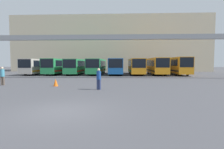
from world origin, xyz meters
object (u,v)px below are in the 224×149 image
Objects in this scene: bus_slot_1 at (59,65)px; bus_slot_2 at (77,66)px; bus_slot_6 at (156,65)px; pedestrian_near_right at (2,76)px; bus_slot_3 at (97,66)px; bus_slot_7 at (176,65)px; bus_slot_4 at (116,66)px; bus_slot_0 at (38,66)px; pedestrian_mid_left at (99,78)px; traffic_cone at (56,82)px; bus_slot_5 at (136,66)px.

bus_slot_2 is (3.89, -0.96, -0.04)m from bus_slot_1.
pedestrian_near_right is (-18.77, -17.34, -0.86)m from bus_slot_6.
bus_slot_2 is at bearing 71.74° from pedestrian_near_right.
bus_slot_7 is at bearing -3.13° from bus_slot_3.
bus_slot_4 is at bearing 175.12° from bus_slot_6.
bus_slot_3 is 15.59m from bus_slot_7.
bus_slot_2 reaches higher than pedestrian_near_right.
bus_slot_4 is at bearing 2.74° from bus_slot_0.
pedestrian_near_right is at bearing 173.13° from pedestrian_mid_left.
bus_slot_0 is 20.49m from traffic_cone.
bus_slot_2 is at bearing 0.87° from bus_slot_0.
bus_slot_3 is (7.78, 0.06, -0.02)m from bus_slot_1.
bus_slot_0 is at bearing -174.44° from bus_slot_3.
bus_slot_7 reaches higher than traffic_cone.
bus_slot_0 is at bearing -177.26° from bus_slot_4.
bus_slot_5 is at bearing 1.19° from bus_slot_4.
bus_slot_5 is (15.56, -0.25, 0.00)m from bus_slot_1.
bus_slot_5 is 20.84m from traffic_cone.
bus_slot_0 reaches higher than bus_slot_2.
bus_slot_2 reaches higher than pedestrian_mid_left.
bus_slot_2 is (7.78, 0.12, -0.01)m from bus_slot_0.
bus_slot_6 is at bearing -10.84° from bus_slot_5.
bus_slot_1 is at bearing 178.07° from bus_slot_7.
traffic_cone is (-13.21, -17.84, -1.46)m from bus_slot_6.
pedestrian_mid_left is (-1.04, -20.49, -0.81)m from bus_slot_4.
bus_slot_6 reaches higher than bus_slot_4.
bus_slot_6 reaches higher than bus_slot_3.
pedestrian_near_right is at bearing -87.86° from bus_slot_1.
bus_slot_1 reaches higher than traffic_cone.
bus_slot_2 is 20.99m from pedestrian_mid_left.
bus_slot_2 reaches higher than traffic_cone.
bus_slot_6 reaches higher than traffic_cone.
bus_slot_4 is 3.89m from bus_slot_5.
bus_slot_2 is 4.02m from bus_slot_3.
bus_slot_0 is 23.34m from bus_slot_6.
bus_slot_1 is 19.48m from bus_slot_6.
bus_slot_4 is 11.68m from bus_slot_7.
pedestrian_near_right is (-3.20, -17.38, -0.74)m from bus_slot_2.
traffic_cone is (-1.54, -18.89, -1.37)m from bus_slot_3.
bus_slot_7 is at bearing 46.54° from traffic_cone.
bus_slot_3 is (11.67, 1.14, 0.01)m from bus_slot_0.
bus_slot_6 is at bearing -5.17° from bus_slot_3.
bus_slot_2 is 0.89× the size of bus_slot_4.
bus_slot_6 is (15.56, -0.04, 0.12)m from bus_slot_2.
traffic_cone is at bearing -82.50° from bus_slot_2.
bus_slot_3 reaches higher than traffic_cone.
bus_slot_2 is at bearing -13.82° from bus_slot_1.
bus_slot_7 is 28.67m from pedestrian_near_right.
bus_slot_5 reaches higher than traffic_cone.
bus_slot_2 is at bearing 115.89° from pedestrian_mid_left.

